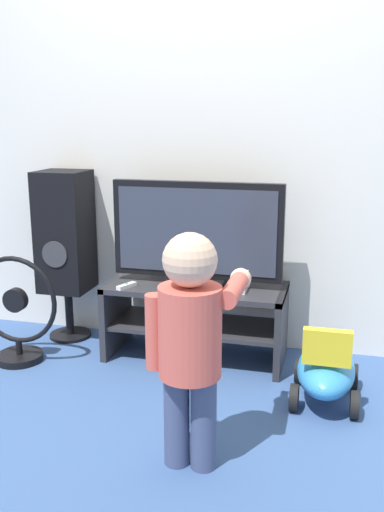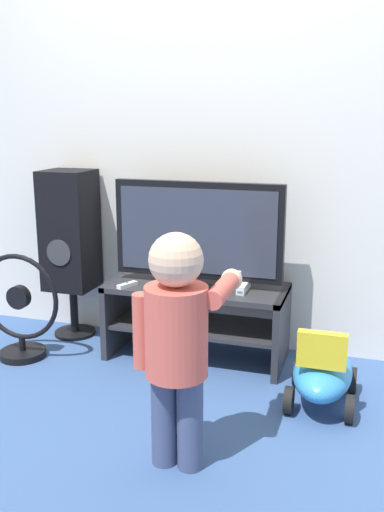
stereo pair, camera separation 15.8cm
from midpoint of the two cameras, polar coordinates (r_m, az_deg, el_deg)
ground_plane at (r=3.19m, az=-2.05°, el=-11.54°), size 16.00×16.00×0.00m
wall_back at (r=3.37m, az=0.30°, el=12.73°), size 10.00×0.06×2.60m
tv_stand at (r=3.27m, az=-1.01°, el=-5.40°), size 1.01×0.43×0.44m
television at (r=3.17m, az=-0.95°, el=2.12°), size 0.96×0.20×0.58m
game_console at (r=3.13m, az=3.72°, el=-3.04°), size 0.04×0.18×0.04m
remote_primary at (r=3.20m, az=-7.97°, el=-2.99°), size 0.08×0.13×0.03m
remote_secondary at (r=3.15m, az=-2.75°, el=-3.15°), size 0.10×0.13×0.03m
child at (r=2.19m, az=-2.15°, el=-7.68°), size 0.36×0.53×0.95m
speaker_tower at (r=3.58m, az=-13.83°, el=2.06°), size 0.29×0.29×1.05m
floor_fan at (r=3.40m, az=-18.43°, el=-5.65°), size 0.51×0.26×0.62m
ride_on_toy at (r=2.89m, az=11.71°, el=-11.06°), size 0.32×0.56×0.42m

